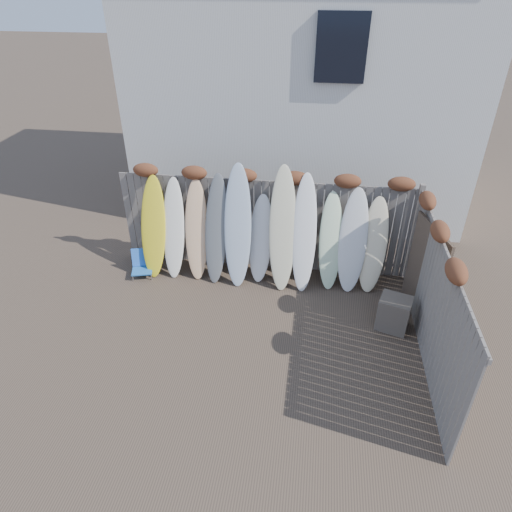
# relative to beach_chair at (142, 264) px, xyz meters

# --- Properties ---
(ground) EXTENTS (80.00, 80.00, 0.00)m
(ground) POSITION_rel_beach_chair_xyz_m (2.50, -1.72, -0.26)
(ground) COLOR #493A2D
(back_fence) EXTENTS (6.05, 0.28, 2.24)m
(back_fence) POSITION_rel_beach_chair_xyz_m (2.56, 0.68, 0.93)
(back_fence) COLOR slate
(back_fence) RESTS_ON ground
(right_fence) EXTENTS (0.28, 4.40, 2.24)m
(right_fence) POSITION_rel_beach_chair_xyz_m (5.50, -1.46, 0.89)
(right_fence) COLOR slate
(right_fence) RESTS_ON ground
(house) EXTENTS (8.50, 5.50, 6.33)m
(house) POSITION_rel_beach_chair_xyz_m (3.00, 4.78, 2.95)
(house) COLOR silver
(house) RESTS_ON ground
(beach_chair) EXTENTS (0.51, 0.53, 0.55)m
(beach_chair) POSITION_rel_beach_chair_xyz_m (0.00, 0.00, 0.00)
(beach_chair) COLOR #2469B8
(beach_chair) RESTS_ON ground
(wooden_crate) EXTENTS (0.65, 0.59, 0.63)m
(wooden_crate) POSITION_rel_beach_chair_xyz_m (5.06, -1.00, 0.06)
(wooden_crate) COLOR brown
(wooden_crate) RESTS_ON ground
(lattice_panel) EXTENTS (0.37, 1.23, 1.89)m
(lattice_panel) POSITION_rel_beach_chair_xyz_m (5.54, -0.60, 0.69)
(lattice_panel) COLOR #3D2E25
(lattice_panel) RESTS_ON ground
(surfboard_0) EXTENTS (0.54, 0.74, 2.06)m
(surfboard_0) POSITION_rel_beach_chair_xyz_m (0.27, 0.22, 0.77)
(surfboard_0) COLOR yellow
(surfboard_0) RESTS_ON ground
(surfboard_1) EXTENTS (0.46, 0.72, 2.03)m
(surfboard_1) POSITION_rel_beach_chair_xyz_m (0.69, 0.25, 0.76)
(surfboard_1) COLOR white
(surfboard_1) RESTS_ON ground
(surfboard_2) EXTENTS (0.54, 0.76, 2.02)m
(surfboard_2) POSITION_rel_beach_chair_xyz_m (1.17, 0.27, 0.75)
(surfboard_2) COLOR #E3AC83
(surfboard_2) RESTS_ON ground
(surfboard_3) EXTENTS (0.50, 0.79, 2.17)m
(surfboard_3) POSITION_rel_beach_chair_xyz_m (1.59, 0.21, 0.83)
(surfboard_3) COLOR slate
(surfboard_3) RESTS_ON ground
(surfboard_4) EXTENTS (0.61, 0.88, 2.39)m
(surfboard_4) POSITION_rel_beach_chair_xyz_m (2.04, 0.20, 0.94)
(surfboard_4) COLOR #A0B1C7
(surfboard_4) RESTS_ON ground
(surfboard_5) EXTENTS (0.51, 0.66, 1.77)m
(surfboard_5) POSITION_rel_beach_chair_xyz_m (2.48, 0.31, 0.63)
(surfboard_5) COLOR white
(surfboard_5) RESTS_ON ground
(surfboard_6) EXTENTS (0.60, 0.89, 2.41)m
(surfboard_6) POSITION_rel_beach_chair_xyz_m (2.93, 0.19, 0.95)
(surfboard_6) COLOR beige
(surfboard_6) RESTS_ON ground
(surfboard_7) EXTENTS (0.51, 0.83, 2.28)m
(surfboard_7) POSITION_rel_beach_chair_xyz_m (3.36, 0.20, 0.88)
(surfboard_7) COLOR white
(surfboard_7) RESTS_ON ground
(surfboard_8) EXTENTS (0.52, 0.72, 1.91)m
(surfboard_8) POSITION_rel_beach_chair_xyz_m (3.88, 0.28, 0.70)
(surfboard_8) COLOR #DAF8C9
(surfboard_8) RESTS_ON ground
(surfboard_9) EXTENTS (0.58, 0.74, 2.02)m
(surfboard_9) POSITION_rel_beach_chair_xyz_m (4.31, 0.27, 0.76)
(surfboard_9) COLOR white
(surfboard_9) RESTS_ON ground
(surfboard_10) EXTENTS (0.58, 0.72, 1.87)m
(surfboard_10) POSITION_rel_beach_chair_xyz_m (4.71, 0.28, 0.68)
(surfboard_10) COLOR #FEEDC2
(surfboard_10) RESTS_ON ground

